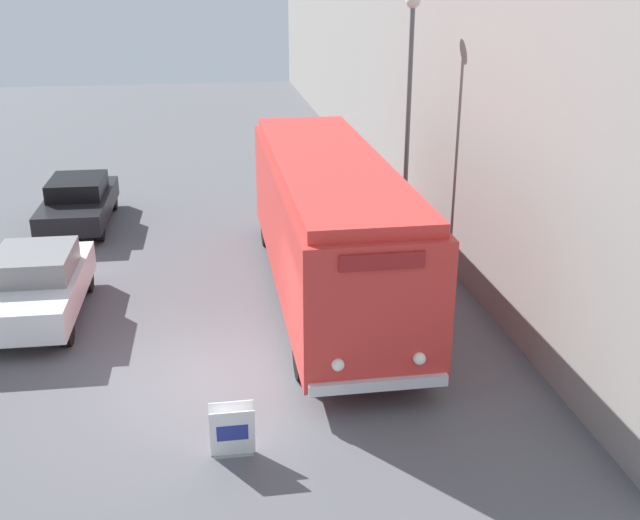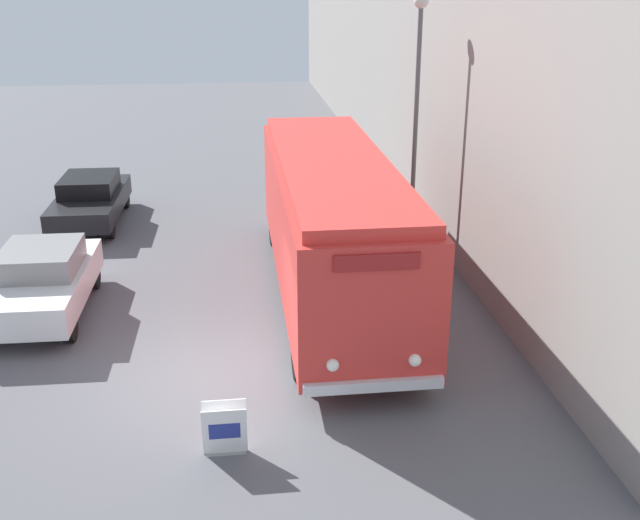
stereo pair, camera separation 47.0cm
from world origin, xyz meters
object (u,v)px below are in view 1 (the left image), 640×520
(vintage_bus, at_px, (329,220))
(sign_board, at_px, (232,432))
(streetlamp, at_px, (409,93))
(parked_car_mid, at_px, (79,201))
(parked_car_near, at_px, (36,285))

(vintage_bus, bearing_deg, sign_board, -113.05)
(sign_board, distance_m, streetlamp, 10.43)
(vintage_bus, distance_m, sign_board, 6.57)
(vintage_bus, relative_size, parked_car_mid, 2.33)
(streetlamp, relative_size, parked_car_near, 1.58)
(parked_car_mid, bearing_deg, streetlamp, -22.10)
(streetlamp, distance_m, parked_car_mid, 10.33)
(vintage_bus, relative_size, parked_car_near, 2.46)
(sign_board, distance_m, parked_car_mid, 12.81)
(sign_board, relative_size, streetlamp, 0.13)
(sign_board, bearing_deg, parked_car_mid, 108.06)
(parked_car_near, height_order, parked_car_mid, parked_car_near)
(streetlamp, xyz_separation_m, parked_car_mid, (-8.91, 3.84, -3.55))
(vintage_bus, xyz_separation_m, sign_board, (-2.51, -5.90, -1.43))
(sign_board, distance_m, parked_car_near, 6.93)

